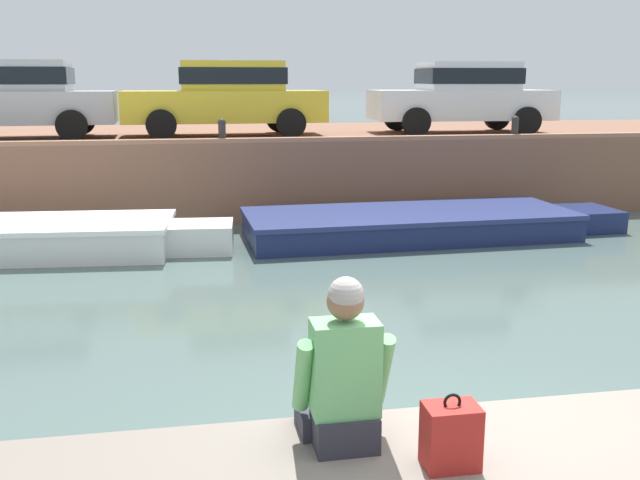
# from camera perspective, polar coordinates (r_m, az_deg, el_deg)

# --- Properties ---
(ground_plane) EXTENTS (400.00, 400.00, 0.00)m
(ground_plane) POSITION_cam_1_polar(r_m,az_deg,el_deg) (9.30, 1.57, -4.34)
(ground_plane) COLOR #4C605B
(far_quay_wall) EXTENTS (60.00, 6.00, 1.56)m
(far_quay_wall) POSITION_cam_1_polar(r_m,az_deg,el_deg) (16.75, -3.84, 6.01)
(far_quay_wall) COLOR brown
(far_quay_wall) RESTS_ON ground
(far_wall_coping) EXTENTS (60.00, 0.24, 0.08)m
(far_wall_coping) POSITION_cam_1_polar(r_m,az_deg,el_deg) (13.83, -2.57, 8.03)
(far_wall_coping) COLOR #9F6C52
(far_wall_coping) RESTS_ON far_quay_wall
(boat_moored_west_white) EXTENTS (6.24, 2.17, 0.54)m
(boat_moored_west_white) POSITION_cam_1_polar(r_m,az_deg,el_deg) (12.23, -22.68, 0.12)
(boat_moored_west_white) COLOR white
(boat_moored_west_white) RESTS_ON ground
(boat_moored_central_navy) EXTENTS (6.88, 2.34, 0.47)m
(boat_moored_central_navy) POSITION_cam_1_polar(r_m,az_deg,el_deg) (12.75, 8.29, 1.30)
(boat_moored_central_navy) COLOR navy
(boat_moored_central_navy) RESTS_ON ground
(car_leftmost_silver) EXTENTS (4.27, 2.01, 1.54)m
(car_leftmost_silver) POSITION_cam_1_polar(r_m,az_deg,el_deg) (15.76, -23.60, 10.51)
(car_leftmost_silver) COLOR #B7BABC
(car_leftmost_silver) RESTS_ON far_quay_wall
(car_left_inner_yellow) EXTENTS (4.19, 1.95, 1.54)m
(car_left_inner_yellow) POSITION_cam_1_polar(r_m,az_deg,el_deg) (15.36, -7.46, 11.42)
(car_left_inner_yellow) COLOR yellow
(car_left_inner_yellow) RESTS_ON far_quay_wall
(car_centre_white) EXTENTS (4.00, 2.03, 1.54)m
(car_centre_white) POSITION_cam_1_polar(r_m,az_deg,el_deg) (16.45, 11.35, 11.35)
(car_centre_white) COLOR white
(car_centre_white) RESTS_ON far_quay_wall
(mooring_bollard_mid) EXTENTS (0.15, 0.15, 0.45)m
(mooring_bollard_mid) POSITION_cam_1_polar(r_m,az_deg,el_deg) (13.83, -7.85, 8.76)
(mooring_bollard_mid) COLOR #2D2B28
(mooring_bollard_mid) RESTS_ON far_quay_wall
(mooring_bollard_east) EXTENTS (0.15, 0.15, 0.45)m
(mooring_bollard_east) POSITION_cam_1_polar(r_m,az_deg,el_deg) (15.28, 15.33, 8.79)
(mooring_bollard_east) COLOR #2D2B28
(mooring_bollard_east) RESTS_ON far_quay_wall
(person_seated_left) EXTENTS (0.53, 0.53, 0.96)m
(person_seated_left) POSITION_cam_1_polar(r_m,az_deg,el_deg) (3.94, 1.85, -11.11)
(person_seated_left) COLOR #282833
(person_seated_left) RESTS_ON near_quay
(bottle_drink) EXTENTS (0.06, 0.06, 0.20)m
(bottle_drink) POSITION_cam_1_polar(r_m,az_deg,el_deg) (3.95, 0.32, -15.47)
(bottle_drink) COLOR #CCC64C
(bottle_drink) RESTS_ON near_quay
(backpack_on_ledge) EXTENTS (0.28, 0.24, 0.41)m
(backpack_on_ledge) POSITION_cam_1_polar(r_m,az_deg,el_deg) (3.87, 10.35, -15.17)
(backpack_on_ledge) COLOR #A5231E
(backpack_on_ledge) RESTS_ON near_quay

